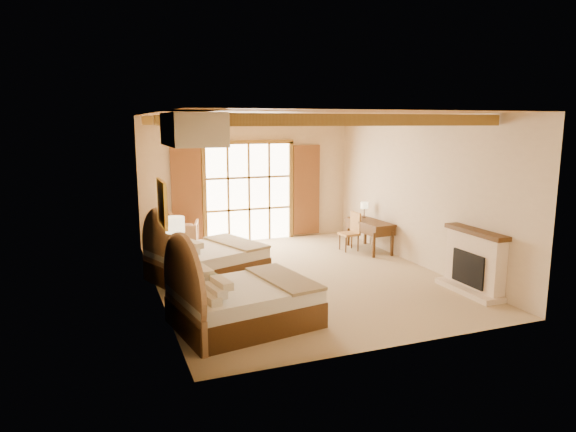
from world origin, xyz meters
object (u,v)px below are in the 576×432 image
bed_near (235,300)px  bed_far (200,259)px  armchair (181,237)px  nightstand (183,296)px  desk (369,235)px

bed_near → bed_far: bearing=80.7°
bed_far → armchair: 2.25m
bed_far → nightstand: size_ratio=4.39×
bed_far → nightstand: 1.83m
bed_far → bed_near: bearing=-110.0°
bed_near → bed_far: bed_near is taller
armchair → bed_far: bearing=105.3°
bed_near → desk: bearing=28.8°
bed_near → armchair: (-0.05, 4.80, -0.02)m
bed_far → armchair: (-0.02, 2.25, -0.02)m
armchair → desk: bearing=176.3°
nightstand → armchair: 4.02m
bed_far → desk: size_ratio=1.82×
bed_near → desk: size_ratio=1.64×
bed_near → desk: 5.41m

